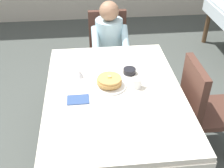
{
  "coord_description": "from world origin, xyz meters",
  "views": [
    {
      "loc": [
        -0.2,
        -1.82,
        2.1
      ],
      "look_at": [
        -0.02,
        0.02,
        0.79
      ],
      "focal_mm": 45.21,
      "sensor_mm": 36.0,
      "label": 1
    }
  ],
  "objects_px": {
    "fork_left_of_plate": "(87,88)",
    "knife_right_of_plate": "(133,86)",
    "chair_diner": "(108,46)",
    "bowl_butter": "(130,71)",
    "cup_coffee": "(137,83)",
    "syrup_pitcher": "(79,73)",
    "diner_person": "(109,41)",
    "plate_breakfast": "(110,85)",
    "dining_table_main": "(114,99)",
    "chair_right_side": "(201,104)",
    "breakfast_stack": "(109,81)",
    "spoon_near_edge": "(109,112)"
  },
  "relations": [
    {
      "from": "plate_breakfast",
      "to": "cup_coffee",
      "type": "xyz_separation_m",
      "value": [
        0.22,
        -0.04,
        0.03
      ]
    },
    {
      "from": "fork_left_of_plate",
      "to": "knife_right_of_plate",
      "type": "relative_size",
      "value": 0.9
    },
    {
      "from": "breakfast_stack",
      "to": "bowl_butter",
      "type": "relative_size",
      "value": 1.92
    },
    {
      "from": "diner_person",
      "to": "fork_left_of_plate",
      "type": "relative_size",
      "value": 6.22
    },
    {
      "from": "fork_left_of_plate",
      "to": "bowl_butter",
      "type": "bearing_deg",
      "value": -64.59
    },
    {
      "from": "cup_coffee",
      "to": "spoon_near_edge",
      "type": "height_order",
      "value": "cup_coffee"
    },
    {
      "from": "breakfast_stack",
      "to": "knife_right_of_plate",
      "type": "xyz_separation_m",
      "value": [
        0.19,
        -0.02,
        -0.05
      ]
    },
    {
      "from": "fork_left_of_plate",
      "to": "knife_right_of_plate",
      "type": "bearing_deg",
      "value": -91.45
    },
    {
      "from": "dining_table_main",
      "to": "cup_coffee",
      "type": "bearing_deg",
      "value": 7.31
    },
    {
      "from": "chair_diner",
      "to": "knife_right_of_plate",
      "type": "relative_size",
      "value": 4.65
    },
    {
      "from": "cup_coffee",
      "to": "bowl_butter",
      "type": "bearing_deg",
      "value": 97.3
    },
    {
      "from": "chair_right_side",
      "to": "syrup_pitcher",
      "type": "relative_size",
      "value": 11.62
    },
    {
      "from": "diner_person",
      "to": "bowl_butter",
      "type": "xyz_separation_m",
      "value": [
        0.11,
        -0.78,
        0.09
      ]
    },
    {
      "from": "bowl_butter",
      "to": "chair_diner",
      "type": "bearing_deg",
      "value": 96.43
    },
    {
      "from": "chair_right_side",
      "to": "spoon_near_edge",
      "type": "relative_size",
      "value": 6.2
    },
    {
      "from": "bowl_butter",
      "to": "spoon_near_edge",
      "type": "xyz_separation_m",
      "value": [
        -0.23,
        -0.51,
        -0.02
      ]
    },
    {
      "from": "plate_breakfast",
      "to": "fork_left_of_plate",
      "type": "height_order",
      "value": "plate_breakfast"
    },
    {
      "from": "fork_left_of_plate",
      "to": "spoon_near_edge",
      "type": "relative_size",
      "value": 1.2
    },
    {
      "from": "bowl_butter",
      "to": "knife_right_of_plate",
      "type": "xyz_separation_m",
      "value": [
        -0.0,
        -0.19,
        -0.02
      ]
    },
    {
      "from": "knife_right_of_plate",
      "to": "bowl_butter",
      "type": "bearing_deg",
      "value": -0.9
    },
    {
      "from": "diner_person",
      "to": "cup_coffee",
      "type": "distance_m",
      "value": 1.0
    },
    {
      "from": "chair_diner",
      "to": "cup_coffee",
      "type": "distance_m",
      "value": 1.18
    },
    {
      "from": "diner_person",
      "to": "cup_coffee",
      "type": "xyz_separation_m",
      "value": [
        0.13,
        -0.99,
        0.11
      ]
    },
    {
      "from": "breakfast_stack",
      "to": "syrup_pitcher",
      "type": "distance_m",
      "value": 0.29
    },
    {
      "from": "chair_right_side",
      "to": "syrup_pitcher",
      "type": "distance_m",
      "value": 1.1
    },
    {
      "from": "cup_coffee",
      "to": "chair_right_side",
      "type": "bearing_deg",
      "value": -2.38
    },
    {
      "from": "diner_person",
      "to": "plate_breakfast",
      "type": "distance_m",
      "value": 0.96
    },
    {
      "from": "syrup_pitcher",
      "to": "chair_diner",
      "type": "bearing_deg",
      "value": 70.53
    },
    {
      "from": "chair_right_side",
      "to": "fork_left_of_plate",
      "type": "distance_m",
      "value": 1.02
    },
    {
      "from": "chair_diner",
      "to": "bowl_butter",
      "type": "relative_size",
      "value": 8.45
    },
    {
      "from": "dining_table_main",
      "to": "chair_diner",
      "type": "distance_m",
      "value": 1.18
    },
    {
      "from": "plate_breakfast",
      "to": "fork_left_of_plate",
      "type": "xyz_separation_m",
      "value": [
        -0.19,
        -0.02,
        -0.01
      ]
    },
    {
      "from": "dining_table_main",
      "to": "breakfast_stack",
      "type": "distance_m",
      "value": 0.16
    },
    {
      "from": "chair_diner",
      "to": "bowl_butter",
      "type": "xyz_separation_m",
      "value": [
        0.11,
        -0.93,
        0.23
      ]
    },
    {
      "from": "fork_left_of_plate",
      "to": "knife_right_of_plate",
      "type": "distance_m",
      "value": 0.38
    },
    {
      "from": "breakfast_stack",
      "to": "cup_coffee",
      "type": "distance_m",
      "value": 0.23
    },
    {
      "from": "cup_coffee",
      "to": "syrup_pitcher",
      "type": "relative_size",
      "value": 1.41
    },
    {
      "from": "plate_breakfast",
      "to": "fork_left_of_plate",
      "type": "relative_size",
      "value": 1.56
    },
    {
      "from": "bowl_butter",
      "to": "plate_breakfast",
      "type": "bearing_deg",
      "value": -137.97
    },
    {
      "from": "dining_table_main",
      "to": "breakfast_stack",
      "type": "xyz_separation_m",
      "value": [
        -0.03,
        0.06,
        0.14
      ]
    },
    {
      "from": "chair_diner",
      "to": "breakfast_stack",
      "type": "bearing_deg",
      "value": 85.39
    },
    {
      "from": "chair_right_side",
      "to": "fork_left_of_plate",
      "type": "xyz_separation_m",
      "value": [
        -0.99,
        0.04,
        0.21
      ]
    },
    {
      "from": "dining_table_main",
      "to": "plate_breakfast",
      "type": "xyz_separation_m",
      "value": [
        -0.03,
        0.06,
        0.1
      ]
    },
    {
      "from": "diner_person",
      "to": "bowl_butter",
      "type": "distance_m",
      "value": 0.79
    },
    {
      "from": "fork_left_of_plate",
      "to": "knife_right_of_plate",
      "type": "xyz_separation_m",
      "value": [
        0.38,
        0.0,
        0.0
      ]
    },
    {
      "from": "cup_coffee",
      "to": "spoon_near_edge",
      "type": "bearing_deg",
      "value": -131.0
    },
    {
      "from": "syrup_pitcher",
      "to": "knife_right_of_plate",
      "type": "xyz_separation_m",
      "value": [
        0.44,
        -0.18,
        -0.04
      ]
    },
    {
      "from": "dining_table_main",
      "to": "knife_right_of_plate",
      "type": "relative_size",
      "value": 7.62
    },
    {
      "from": "chair_right_side",
      "to": "bowl_butter",
      "type": "distance_m",
      "value": 0.69
    },
    {
      "from": "breakfast_stack",
      "to": "dining_table_main",
      "type": "bearing_deg",
      "value": -61.49
    }
  ]
}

